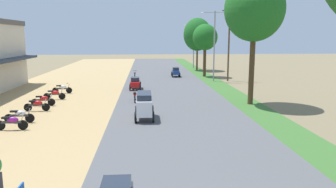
{
  "coord_description": "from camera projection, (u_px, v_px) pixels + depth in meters",
  "views": [
    {
      "loc": [
        -2.24,
        -6.21,
        5.24
      ],
      "look_at": [
        -0.62,
        16.26,
        1.2
      ],
      "focal_mm": 34.31,
      "sensor_mm": 36.0,
      "label": 1
    }
  ],
  "objects": [
    {
      "name": "streetlamp_near",
      "position": [
        214.0,
        41.0,
        37.01
      ],
      "size": [
        3.16,
        0.2,
        8.06
      ],
      "color": "gray",
      "rests_on": "median_strip"
    },
    {
      "name": "motorbike_ahead_second",
      "position": [
        135.0,
        95.0,
        25.96
      ],
      "size": [
        0.54,
        1.8,
        0.94
      ],
      "color": "black",
      "rests_on": "road_strip"
    },
    {
      "name": "streetlamp_mid",
      "position": [
        194.0,
        43.0,
        52.63
      ],
      "size": [
        3.16,
        0.2,
        7.22
      ],
      "color": "gray",
      "rests_on": "median_strip"
    },
    {
      "name": "parked_motorbike_fifth",
      "position": [
        43.0,
        99.0,
        24.25
      ],
      "size": [
        1.8,
        0.54,
        0.94
      ],
      "color": "black",
      "rests_on": "dirt_shoulder"
    },
    {
      "name": "utility_pole_near",
      "position": [
        229.0,
        43.0,
        37.76
      ],
      "size": [
        1.8,
        0.2,
        8.7
      ],
      "color": "brown",
      "rests_on": "ground"
    },
    {
      "name": "parked_motorbike_fourth",
      "position": [
        37.0,
        104.0,
        22.53
      ],
      "size": [
        1.8,
        0.54,
        0.94
      ],
      "color": "black",
      "rests_on": "dirt_shoulder"
    },
    {
      "name": "parked_motorbike_second",
      "position": [
        12.0,
        122.0,
        17.95
      ],
      "size": [
        1.8,
        0.54,
        0.94
      ],
      "color": "black",
      "rests_on": "dirt_shoulder"
    },
    {
      "name": "median_tree_second",
      "position": [
        254.0,
        10.0,
        23.78
      ],
      "size": [
        4.46,
        4.46,
        9.6
      ],
      "color": "#4C351E",
      "rests_on": "median_strip"
    },
    {
      "name": "median_tree_fourth",
      "position": [
        197.0,
        34.0,
        49.41
      ],
      "size": [
        4.3,
        4.3,
        8.03
      ],
      "color": "#4C351E",
      "rests_on": "median_strip"
    },
    {
      "name": "car_hatchback_blue",
      "position": [
        176.0,
        72.0,
        41.77
      ],
      "size": [
        1.04,
        2.0,
        1.23
      ],
      "color": "navy",
      "rests_on": "road_strip"
    },
    {
      "name": "car_sedan_red",
      "position": [
        135.0,
        83.0,
        31.85
      ],
      "size": [
        1.1,
        2.26,
        1.19
      ],
      "color": "red",
      "rests_on": "road_strip"
    },
    {
      "name": "car_van_white",
      "position": [
        144.0,
        104.0,
        20.25
      ],
      "size": [
        1.19,
        2.41,
        1.67
      ],
      "color": "silver",
      "rests_on": "road_strip"
    },
    {
      "name": "parked_motorbike_sixth",
      "position": [
        55.0,
        94.0,
        26.68
      ],
      "size": [
        1.8,
        0.54,
        0.94
      ],
      "color": "black",
      "rests_on": "dirt_shoulder"
    },
    {
      "name": "parked_motorbike_seventh",
      "position": [
        62.0,
        88.0,
        29.59
      ],
      "size": [
        1.8,
        0.54,
        0.94
      ],
      "color": "black",
      "rests_on": "dirt_shoulder"
    },
    {
      "name": "median_tree_third",
      "position": [
        205.0,
        37.0,
        41.42
      ],
      "size": [
        3.21,
        3.21,
        6.8
      ],
      "color": "#4C351E",
      "rests_on": "median_strip"
    },
    {
      "name": "parked_motorbike_third",
      "position": [
        20.0,
        115.0,
        19.48
      ],
      "size": [
        1.8,
        0.54,
        0.94
      ],
      "color": "black",
      "rests_on": "dirt_shoulder"
    },
    {
      "name": "motorbike_ahead_third",
      "position": [
        135.0,
        74.0,
        40.05
      ],
      "size": [
        0.54,
        1.8,
        0.94
      ],
      "color": "black",
      "rests_on": "road_strip"
    }
  ]
}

